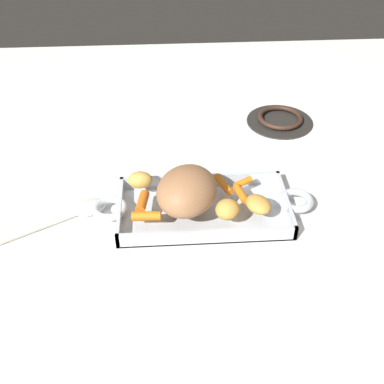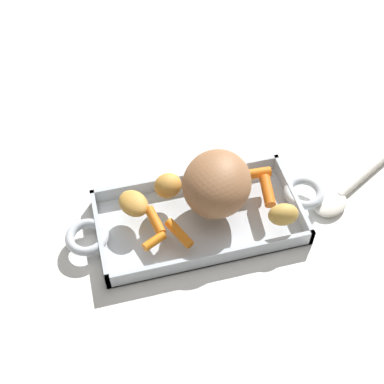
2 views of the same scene
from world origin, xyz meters
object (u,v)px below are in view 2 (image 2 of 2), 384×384
(baby_carrot_center_right, at_px, (255,174))
(potato_halved, at_px, (133,203))
(baby_carrot_short, at_px, (179,233))
(potato_golden_large, at_px, (168,186))
(baby_carrot_northwest, at_px, (154,241))
(potato_corner, at_px, (283,215))
(roasting_dish, at_px, (199,218))
(serving_spoon, at_px, (347,190))
(pork_roast, at_px, (217,183))
(baby_carrot_center_left, at_px, (155,221))
(baby_carrot_northeast, at_px, (267,191))

(baby_carrot_center_right, xyz_separation_m, potato_halved, (0.24, 0.02, 0.00))
(baby_carrot_short, distance_m, potato_golden_large, 0.10)
(baby_carrot_northwest, xyz_separation_m, potato_halved, (0.02, -0.08, 0.01))
(baby_carrot_northwest, xyz_separation_m, potato_corner, (-0.23, 0.01, 0.01))
(baby_carrot_northwest, bearing_deg, baby_carrot_center_right, -154.81)
(roasting_dish, distance_m, serving_spoon, 0.30)
(roasting_dish, relative_size, pork_roast, 3.35)
(potato_golden_large, bearing_deg, baby_carrot_short, 88.37)
(baby_carrot_center_left, relative_size, serving_spoon, 0.24)
(baby_carrot_center_left, bearing_deg, roasting_dish, -174.68)
(pork_roast, xyz_separation_m, baby_carrot_center_right, (-0.09, -0.03, -0.04))
(roasting_dish, xyz_separation_m, baby_carrot_center_left, (0.08, 0.01, 0.03))
(baby_carrot_short, bearing_deg, baby_carrot_northwest, 6.31)
(serving_spoon, bearing_deg, potato_corner, -8.55)
(serving_spoon, bearing_deg, baby_carrot_short, -21.26)
(baby_carrot_center_left, relative_size, potato_golden_large, 1.08)
(pork_roast, xyz_separation_m, baby_carrot_center_left, (0.12, 0.03, -0.04))
(baby_carrot_center_right, xyz_separation_m, baby_carrot_short, (0.17, 0.10, -0.00))
(roasting_dish, height_order, baby_carrot_center_left, baby_carrot_center_left)
(potato_halved, height_order, potato_golden_large, potato_golden_large)
(baby_carrot_short, bearing_deg, pork_roast, -143.25)
(roasting_dish, xyz_separation_m, potato_halved, (0.11, -0.04, 0.04))
(roasting_dish, distance_m, baby_carrot_northeast, 0.14)
(baby_carrot_center_left, xyz_separation_m, potato_golden_large, (-0.04, -0.06, 0.01))
(baby_carrot_center_left, distance_m, serving_spoon, 0.38)
(baby_carrot_northeast, bearing_deg, baby_carrot_center_right, -79.74)
(baby_carrot_short, bearing_deg, potato_halved, -50.54)
(baby_carrot_center_right, relative_size, serving_spoon, 0.25)
(roasting_dish, distance_m, baby_carrot_northwest, 0.11)
(pork_roast, xyz_separation_m, potato_corner, (-0.10, 0.08, -0.03))
(baby_carrot_center_left, height_order, potato_corner, potato_corner)
(baby_carrot_northwest, bearing_deg, potato_halved, -76.55)
(baby_carrot_northeast, height_order, baby_carrot_northwest, baby_carrot_northeast)
(baby_carrot_center_right, bearing_deg, potato_corner, 97.30)
(baby_carrot_center_right, height_order, potato_halved, potato_halved)
(roasting_dish, distance_m, baby_carrot_short, 0.07)
(baby_carrot_northeast, bearing_deg, baby_carrot_short, 15.74)
(roasting_dish, height_order, potato_halved, potato_halved)
(baby_carrot_center_right, bearing_deg, serving_spoon, 162.73)
(roasting_dish, relative_size, baby_carrot_northeast, 7.77)
(baby_carrot_northwest, relative_size, baby_carrot_center_left, 0.77)
(pork_roast, height_order, baby_carrot_center_right, pork_roast)
(baby_carrot_northeast, distance_m, potato_corner, 0.07)
(potato_halved, bearing_deg, potato_golden_large, -163.92)
(roasting_dish, relative_size, baby_carrot_northwest, 11.21)
(baby_carrot_center_right, distance_m, potato_halved, 0.24)
(baby_carrot_northwest, distance_m, potato_halved, 0.09)
(serving_spoon, bearing_deg, baby_carrot_northwest, -21.37)
(potato_corner, bearing_deg, baby_carrot_center_right, -82.70)
(potato_golden_large, bearing_deg, baby_carrot_center_right, 179.16)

